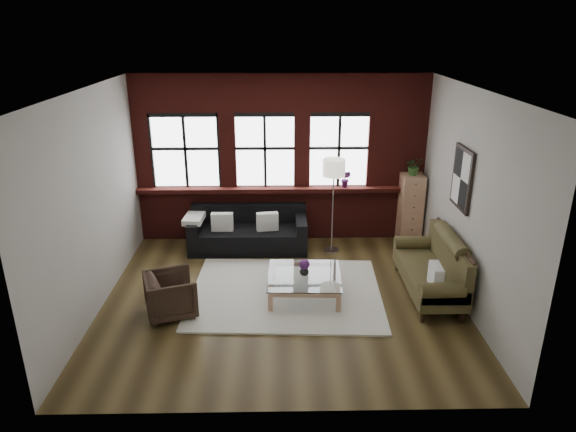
{
  "coord_description": "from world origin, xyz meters",
  "views": [
    {
      "loc": [
        -0.05,
        -7.06,
        4.06
      ],
      "look_at": [
        0.1,
        0.6,
        1.15
      ],
      "focal_mm": 32.0,
      "sensor_mm": 36.0,
      "label": 1
    }
  ],
  "objects_px": {
    "dark_sofa": "(248,229)",
    "vase": "(304,271)",
    "drawer_chest": "(410,209)",
    "floor_lamp": "(333,203)",
    "armchair": "(171,295)",
    "coffee_table": "(304,286)",
    "vintage_settee": "(429,265)"
  },
  "relations": [
    {
      "from": "dark_sofa",
      "to": "drawer_chest",
      "type": "relative_size",
      "value": 1.61
    },
    {
      "from": "vintage_settee",
      "to": "floor_lamp",
      "type": "xyz_separation_m",
      "value": [
        -1.36,
        1.66,
        0.46
      ]
    },
    {
      "from": "dark_sofa",
      "to": "drawer_chest",
      "type": "xyz_separation_m",
      "value": [
        3.12,
        0.27,
        0.28
      ]
    },
    {
      "from": "armchair",
      "to": "floor_lamp",
      "type": "height_order",
      "value": "floor_lamp"
    },
    {
      "from": "dark_sofa",
      "to": "armchair",
      "type": "xyz_separation_m",
      "value": [
        -1.01,
        -2.33,
        -0.07
      ]
    },
    {
      "from": "coffee_table",
      "to": "floor_lamp",
      "type": "bearing_deg",
      "value": 70.47
    },
    {
      "from": "armchair",
      "to": "vase",
      "type": "height_order",
      "value": "armchair"
    },
    {
      "from": "vase",
      "to": "drawer_chest",
      "type": "distance_m",
      "value": 3.01
    },
    {
      "from": "drawer_chest",
      "to": "floor_lamp",
      "type": "bearing_deg",
      "value": -165.37
    },
    {
      "from": "armchair",
      "to": "floor_lamp",
      "type": "xyz_separation_m",
      "value": [
        2.58,
        2.2,
        0.64
      ]
    },
    {
      "from": "drawer_chest",
      "to": "floor_lamp",
      "type": "relative_size",
      "value": 0.71
    },
    {
      "from": "armchair",
      "to": "drawer_chest",
      "type": "distance_m",
      "value": 4.89
    },
    {
      "from": "armchair",
      "to": "drawer_chest",
      "type": "relative_size",
      "value": 0.52
    },
    {
      "from": "dark_sofa",
      "to": "floor_lamp",
      "type": "distance_m",
      "value": 1.67
    },
    {
      "from": "vase",
      "to": "floor_lamp",
      "type": "distance_m",
      "value": 1.87
    },
    {
      "from": "dark_sofa",
      "to": "vase",
      "type": "relative_size",
      "value": 14.49
    },
    {
      "from": "vase",
      "to": "coffee_table",
      "type": "bearing_deg",
      "value": -90.0
    },
    {
      "from": "vintage_settee",
      "to": "coffee_table",
      "type": "bearing_deg",
      "value": -178.99
    },
    {
      "from": "dark_sofa",
      "to": "vase",
      "type": "height_order",
      "value": "dark_sofa"
    },
    {
      "from": "floor_lamp",
      "to": "vase",
      "type": "bearing_deg",
      "value": -109.53
    },
    {
      "from": "vintage_settee",
      "to": "drawer_chest",
      "type": "distance_m",
      "value": 2.08
    },
    {
      "from": "coffee_table",
      "to": "dark_sofa",
      "type": "bearing_deg",
      "value": 117.91
    },
    {
      "from": "coffee_table",
      "to": "floor_lamp",
      "type": "xyz_separation_m",
      "value": [
        0.6,
        1.69,
        0.78
      ]
    },
    {
      "from": "armchair",
      "to": "vintage_settee",
      "type": "bearing_deg",
      "value": -101.18
    },
    {
      "from": "coffee_table",
      "to": "vase",
      "type": "bearing_deg",
      "value": 90.0
    },
    {
      "from": "drawer_chest",
      "to": "floor_lamp",
      "type": "height_order",
      "value": "floor_lamp"
    },
    {
      "from": "dark_sofa",
      "to": "vase",
      "type": "xyz_separation_m",
      "value": [
        0.97,
        -1.83,
        0.04
      ]
    },
    {
      "from": "vintage_settee",
      "to": "armchair",
      "type": "relative_size",
      "value": 2.66
    },
    {
      "from": "vintage_settee",
      "to": "vase",
      "type": "xyz_separation_m",
      "value": [
        -1.96,
        -0.03,
        -0.06
      ]
    },
    {
      "from": "dark_sofa",
      "to": "floor_lamp",
      "type": "height_order",
      "value": "floor_lamp"
    },
    {
      "from": "armchair",
      "to": "coffee_table",
      "type": "xyz_separation_m",
      "value": [
        1.98,
        0.51,
        -0.14
      ]
    },
    {
      "from": "vintage_settee",
      "to": "drawer_chest",
      "type": "xyz_separation_m",
      "value": [
        0.19,
        2.06,
        0.18
      ]
    }
  ]
}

